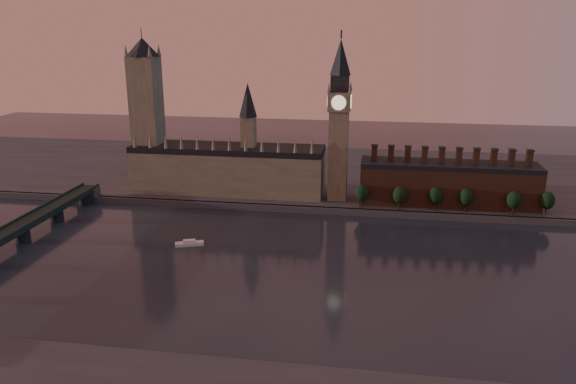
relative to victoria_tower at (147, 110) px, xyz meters
name	(u,v)px	position (x,y,z in m)	size (l,w,h in m)	color
ground	(299,273)	(120.00, -115.00, -59.09)	(900.00, 900.00, 0.00)	black
north_bank	(330,175)	(120.00, 63.04, -57.09)	(900.00, 182.00, 4.00)	#4B4B50
palace_of_westminster	(228,167)	(55.59, -0.09, -37.46)	(130.00, 30.30, 74.00)	gray
victoria_tower	(147,110)	(0.00, 0.00, 0.00)	(24.00, 24.00, 108.00)	gray
big_ben	(339,119)	(130.00, -5.00, -2.26)	(15.00, 15.00, 107.00)	gray
chimney_block	(448,183)	(200.00, -5.00, -41.27)	(110.00, 25.00, 37.00)	brown
embankment_tree_0	(362,193)	(146.62, -20.69, -45.62)	(8.60, 8.60, 14.88)	black
embankment_tree_1	(400,195)	(169.62, -21.36, -45.62)	(8.60, 8.60, 14.88)	black
embankment_tree_2	(435,196)	(191.19, -19.90, -45.62)	(8.60, 8.60, 14.88)	black
embankment_tree_3	(466,197)	(209.43, -19.79, -45.62)	(8.60, 8.60, 14.88)	black
embankment_tree_4	(514,200)	(236.97, -21.06, -45.62)	(8.60, 8.60, 14.88)	black
embankment_tree_5	(547,201)	(256.22, -19.72, -45.62)	(8.60, 8.60, 14.88)	black
river_boat	(189,243)	(56.76, -89.07, -57.92)	(15.85, 9.30, 3.05)	silver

